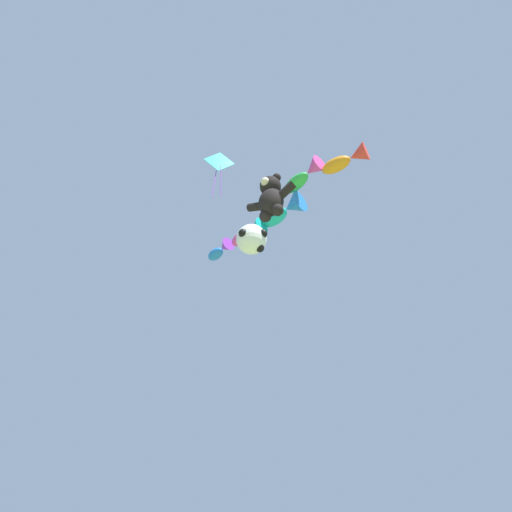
{
  "coord_description": "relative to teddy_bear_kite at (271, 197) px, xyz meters",
  "views": [
    {
      "loc": [
        6.13,
        -4.57,
        1.14
      ],
      "look_at": [
        -0.18,
        4.1,
        10.11
      ],
      "focal_mm": 28.0,
      "sensor_mm": 36.0,
      "label": 1
    }
  ],
  "objects": [
    {
      "name": "teddy_bear_kite",
      "position": [
        0.0,
        0.0,
        0.0
      ],
      "size": [
        2.11,
        0.93,
        2.14
      ],
      "color": "black"
    },
    {
      "name": "diamond_kite",
      "position": [
        -2.56,
        -0.25,
        3.67
      ],
      "size": [
        0.98,
        1.05,
        3.04
      ],
      "color": "#19ADB2"
    },
    {
      "name": "fish_kite_emerald",
      "position": [
        0.45,
        2.16,
        3.08
      ],
      "size": [
        2.26,
        1.24,
        0.82
      ],
      "color": "green"
    },
    {
      "name": "fish_kite_magenta",
      "position": [
        -3.18,
        2.88,
        2.1
      ],
      "size": [
        2.05,
        1.0,
        0.83
      ],
      "color": "#E53F9E"
    },
    {
      "name": "fish_kite_teal",
      "position": [
        -1.25,
        2.95,
        2.52
      ],
      "size": [
        2.43,
        1.14,
        1.08
      ],
      "color": "#19ADB2"
    },
    {
      "name": "fish_kite_cobalt",
      "position": [
        -5.34,
        3.27,
        2.4
      ],
      "size": [
        1.73,
        1.02,
        0.74
      ],
      "color": "blue"
    },
    {
      "name": "soccer_ball_kite",
      "position": [
        -0.71,
        -0.2,
        -1.86
      ],
      "size": [
        1.17,
        1.16,
        1.08
      ],
      "color": "white"
    },
    {
      "name": "fish_kite_tangerine",
      "position": [
        2.44,
        2.21,
        2.72
      ],
      "size": [
        2.02,
        0.85,
        0.81
      ],
      "color": "orange"
    }
  ]
}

